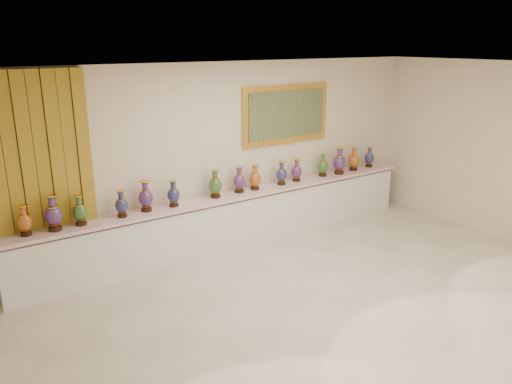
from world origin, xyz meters
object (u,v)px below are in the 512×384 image
at_px(counter, 235,220).
at_px(vase_2, 80,212).
at_px(vase_0, 25,222).
at_px(vase_1, 53,215).

distance_m(counter, vase_2, 2.58).
relative_size(vase_0, vase_2, 0.97).
relative_size(counter, vase_1, 14.94).
bearing_deg(vase_2, counter, 0.82).
height_order(counter, vase_0, vase_0).
bearing_deg(vase_1, counter, 0.91).
xyz_separation_m(vase_1, vase_2, (0.34, 0.01, -0.03)).
bearing_deg(vase_0, vase_2, -1.44).
bearing_deg(vase_2, vase_1, -178.43).
relative_size(counter, vase_2, 17.30).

